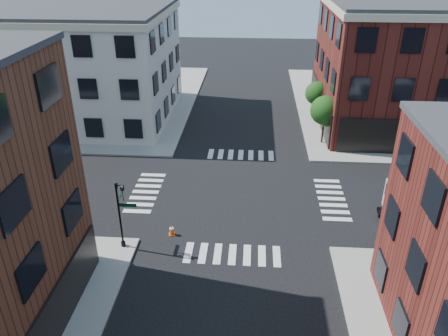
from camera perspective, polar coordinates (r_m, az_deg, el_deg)
name	(u,v)px	position (r m, az deg, el deg)	size (l,w,h in m)	color
ground	(237,195)	(32.88, 1.76, -3.58)	(120.00, 120.00, 0.00)	black
sidewalk_ne	(428,107)	(55.68, 25.11, 7.24)	(30.00, 30.00, 0.15)	gray
sidewalk_nw	(71,99)	(56.42, -19.32, 8.55)	(30.00, 30.00, 0.15)	gray
building_nw	(63,65)	(49.79, -20.24, 12.56)	(22.00, 16.00, 11.00)	beige
tree_near	(326,112)	(41.07, 13.13, 7.14)	(2.69, 2.69, 4.49)	black
tree_far	(317,94)	(46.78, 12.11, 9.37)	(2.43, 2.43, 4.07)	black
signal_pole	(121,208)	(26.83, -13.35, -5.10)	(1.29, 1.24, 4.60)	black
traffic_cone	(172,230)	(28.74, -6.85, -8.05)	(0.47, 0.47, 0.74)	#F84B0B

